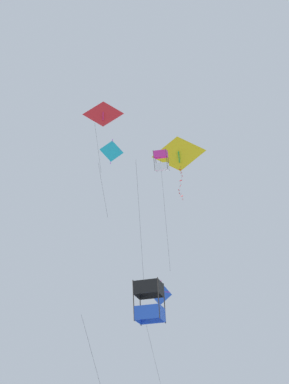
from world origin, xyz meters
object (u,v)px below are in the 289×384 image
at_px(kite_box_near_left, 149,302).
at_px(kite_box_upper_right, 161,161).
at_px(kite_delta_low_drifter, 179,155).
at_px(kite_diamond_mid_left, 160,294).
at_px(kite_diamond_near_right, 111,152).
at_px(kite_delta_highest, 103,115).

distance_m(kite_box_near_left, kite_box_upper_right, 9.40).
bearing_deg(kite_delta_low_drifter, kite_box_upper_right, -93.67).
relative_size(kite_box_upper_right, kite_delta_low_drifter, 0.92).
xyz_separation_m(kite_box_near_left, kite_box_upper_right, (-0.43, 1.12, 9.33)).
bearing_deg(kite_box_near_left, kite_box_upper_right, 66.01).
bearing_deg(kite_diamond_mid_left, kite_box_upper_right, -110.39).
bearing_deg(kite_diamond_near_right, kite_diamond_mid_left, 48.11).
distance_m(kite_box_upper_right, kite_delta_low_drifter, 6.96).
bearing_deg(kite_delta_highest, kite_box_upper_right, -15.39).
height_order(kite_box_near_left, kite_delta_highest, kite_delta_highest).
bearing_deg(kite_diamond_mid_left, kite_box_near_left, -115.40).
bearing_deg(kite_box_near_left, kite_diamond_near_right, 166.46).
xyz_separation_m(kite_box_near_left, kite_delta_low_drifter, (-4.24, 4.98, 13.69)).
height_order(kite_diamond_mid_left, kite_box_upper_right, kite_box_upper_right).
relative_size(kite_diamond_mid_left, kite_delta_low_drifter, 0.70).
xyz_separation_m(kite_diamond_near_right, kite_delta_low_drifter, (-2.06, 6.32, 3.40)).
relative_size(kite_box_upper_right, kite_diamond_near_right, 1.66).
bearing_deg(kite_diamond_near_right, kite_box_upper_right, -24.93).
distance_m(kite_delta_highest, kite_box_upper_right, 6.00).
xyz_separation_m(kite_delta_highest, kite_box_upper_right, (2.82, 2.63, -4.60)).
distance_m(kite_box_near_left, kite_delta_highest, 14.38).
distance_m(kite_delta_highest, kite_diamond_near_right, 3.80).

